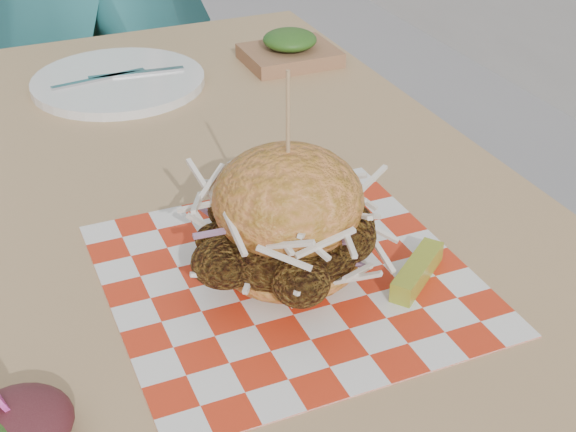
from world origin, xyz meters
name	(u,v)px	position (x,y,z in m)	size (l,w,h in m)	color
patio_table	(189,241)	(0.20, -0.33, 0.67)	(0.80, 1.20, 0.75)	tan
patio_chair	(47,58)	(0.17, 0.74, 0.55)	(0.53, 0.53, 0.95)	tan
paper_liner	(288,277)	(0.24, -0.56, 0.75)	(0.36, 0.36, 0.00)	red
sandwich	(288,225)	(0.24, -0.56, 0.81)	(0.20, 0.20, 0.22)	orange
pickle_spear	(417,271)	(0.36, -0.61, 0.76)	(0.10, 0.02, 0.02)	#A3A42F
place_setting	(118,81)	(0.20, 0.02, 0.76)	(0.27, 0.27, 0.02)	white
kraft_tray	(290,50)	(0.48, 0.01, 0.77)	(0.15, 0.12, 0.06)	#926242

